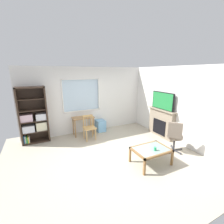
{
  "coord_description": "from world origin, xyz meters",
  "views": [
    {
      "loc": [
        -1.8,
        -3.8,
        2.43
      ],
      "look_at": [
        0.3,
        0.45,
        1.19
      ],
      "focal_mm": 24.72,
      "sensor_mm": 36.0,
      "label": 1
    }
  ],
  "objects": [
    {
      "name": "wooden_chair",
      "position": [
        -0.19,
        1.35,
        0.46
      ],
      "size": [
        0.43,
        0.41,
        0.9
      ],
      "color": "tan",
      "rests_on": "ground"
    },
    {
      "name": "bookshelf",
      "position": [
        -1.97,
        1.98,
        0.86
      ],
      "size": [
        0.9,
        0.38,
        1.97
      ],
      "color": "#38281E",
      "rests_on": "ground"
    },
    {
      "name": "desk_under_window",
      "position": [
        -0.26,
        1.87,
        0.59
      ],
      "size": [
        0.83,
        0.45,
        0.72
      ],
      "color": "#A37547",
      "rests_on": "ground"
    },
    {
      "name": "plastic_drawer_unit",
      "position": [
        0.49,
        1.92,
        0.24
      ],
      "size": [
        0.35,
        0.4,
        0.48
      ],
      "primitive_type": "cube",
      "color": "#72ADDB",
      "rests_on": "ground"
    },
    {
      "name": "sippy_cup",
      "position": [
        0.83,
        -1.03,
        0.49
      ],
      "size": [
        0.07,
        0.07,
        0.09
      ],
      "primitive_type": "cylinder",
      "color": "#33B770",
      "rests_on": "coffee_table"
    },
    {
      "name": "tv",
      "position": [
        2.37,
        0.4,
        1.39
      ],
      "size": [
        0.06,
        1.03,
        0.65
      ],
      "color": "black",
      "rests_on": "fireplace"
    },
    {
      "name": "fireplace",
      "position": [
        2.39,
        0.4,
        0.54
      ],
      "size": [
        0.26,
        1.26,
        1.07
      ],
      "color": "gray",
      "rests_on": "ground"
    },
    {
      "name": "wall_right",
      "position": [
        2.54,
        0.0,
        1.31
      ],
      "size": [
        0.12,
        4.63,
        2.63
      ],
      "primitive_type": "cube",
      "color": "silver",
      "rests_on": "ground"
    },
    {
      "name": "ground",
      "position": [
        0.0,
        0.0,
        -0.01
      ],
      "size": [
        5.97,
        5.43,
        0.02
      ],
      "primitive_type": "cube",
      "color": "#B2A893"
    },
    {
      "name": "coffee_table",
      "position": [
        0.8,
        -0.92,
        0.38
      ],
      "size": [
        0.96,
        0.69,
        0.44
      ],
      "color": "#8C9E99",
      "rests_on": "ground"
    },
    {
      "name": "wall_back_with_window",
      "position": [
        0.02,
        2.22,
        1.29
      ],
      "size": [
        4.97,
        0.15,
        2.63
      ],
      "color": "silver",
      "rests_on": "ground"
    },
    {
      "name": "office_chair",
      "position": [
        1.87,
        -0.73,
        0.55
      ],
      "size": [
        0.62,
        0.57,
        1.0
      ],
      "color": "#7A6B5B",
      "rests_on": "ground"
    }
  ]
}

